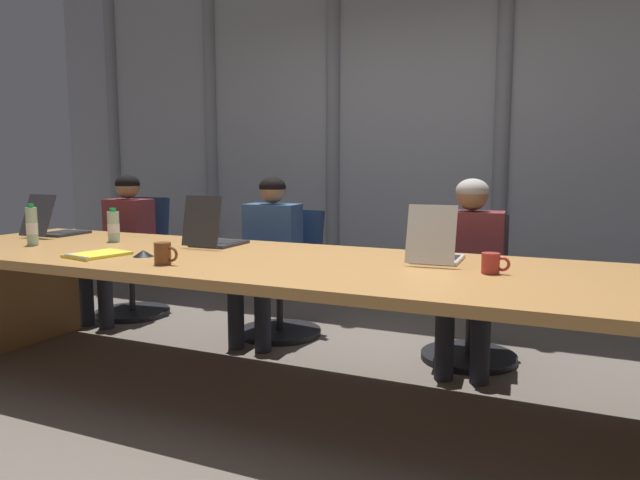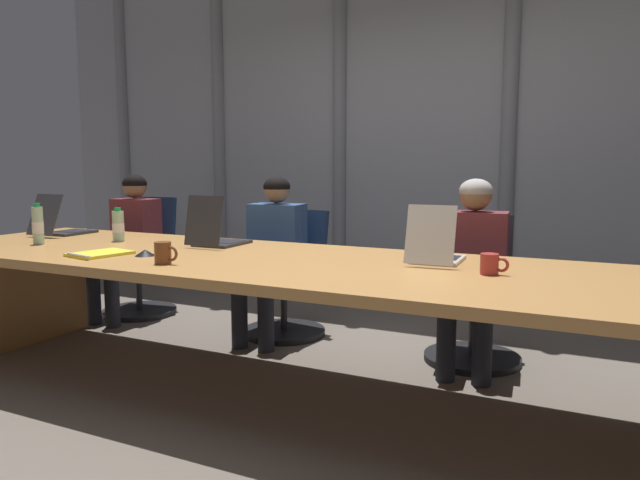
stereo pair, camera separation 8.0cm
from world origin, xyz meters
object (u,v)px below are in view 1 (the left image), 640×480
Objects in this scene: laptop_left_mid at (214,236)px; laptop_center at (436,251)px; water_bottle_primary at (32,226)px; office_chair_left_mid at (283,288)px; spiral_notepad at (97,255)px; coffee_mug_near at (492,263)px; office_chair_left_end at (135,271)px; conference_mic_right_side at (143,253)px; water_bottle_secondary at (113,227)px; coffee_mug_far at (163,254)px; person_center at (469,261)px; person_left_end at (121,238)px; laptop_left_end at (55,228)px; office_chair_center at (471,306)px; person_left_mid at (268,248)px.

laptop_left_mid reaches higher than laptop_center.
water_bottle_primary is at bearing 111.05° from laptop_left_mid.
spiral_notepad is (-0.39, -1.38, 0.41)m from office_chair_left_mid.
spiral_notepad is (0.69, -0.17, -0.11)m from water_bottle_primary.
coffee_mug_near is at bearing 3.90° from water_bottle_primary.
office_chair_left_end is 8.72× the size of conference_mic_right_side.
water_bottle_secondary is at bearing 44.76° from water_bottle_primary.
water_bottle_secondary is 2.37m from coffee_mug_near.
office_chair_left_end is at bearing 133.66° from conference_mic_right_side.
water_bottle_secondary reaches higher than coffee_mug_far.
water_bottle_secondary is at bearing 136.91° from spiral_notepad.
person_center is 1.90m from conference_mic_right_side.
office_chair_left_end is at bearing 125.93° from water_bottle_secondary.
coffee_mug_near is (2.99, -0.87, 0.14)m from person_left_end.
laptop_left_end is 1.31m from laptop_left_mid.
laptop_left_end reaches higher than office_chair_left_mid.
office_chair_left_mid is at bearing -102.23° from person_center.
office_chair_left_mid is 0.78× the size of person_left_end.
laptop_left_mid is 0.71m from water_bottle_secondary.
person_left_end reaches higher than office_chair_center.
person_left_end is at bearing -93.59° from person_left_mid.
laptop_center is at bearing 29.45° from spiral_notepad.
laptop_center is 0.36m from coffee_mug_near.
office_chair_left_end is 7.21× the size of coffee_mug_far.
person_left_end is at bearing -95.69° from person_center.
person_left_end is 0.97m from water_bottle_secondary.
laptop_left_end is 1.12m from spiral_notepad.
laptop_left_mid is 0.39× the size of office_chair_left_end.
laptop_center is 0.95m from office_chair_center.
coffee_mug_far is at bearing -164.41° from coffee_mug_near.
coffee_mug_near reaches higher than spiral_notepad.
person_left_mid is at bearing 91.45° from person_left_end.
coffee_mug_far is (0.11, -1.45, 0.46)m from office_chair_left_mid.
person_left_end reaches higher than person_center.
office_chair_center is 2.77m from water_bottle_primary.
person_center is at bearing 23.49° from water_bottle_primary.
spiral_notepad is (-1.71, -0.55, -0.05)m from laptop_center.
person_left_end is (-2.72, -0.16, 0.31)m from office_chair_center.
water_bottle_primary is 2.30× the size of conference_mic_right_side.
coffee_mug_far is at bearing 12.39° from office_chair_left_mid.
office_chair_center is 3.59× the size of water_bottle_primary.
office_chair_left_end is 2.74m from office_chair_center.
water_bottle_primary is (-1.04, -0.42, 0.06)m from laptop_left_mid.
coffee_mug_near is 2.04m from spiral_notepad.
water_bottle_secondary is (-2.10, -0.88, 0.50)m from office_chair_center.
person_center reaches higher than office_chair_left_mid.
office_chair_center is at bearing 49.51° from coffee_mug_far.
office_chair_center is 4.23× the size of water_bottle_secondary.
person_left_end is (-1.37, -0.16, 0.31)m from office_chair_left_mid.
water_bottle_primary reaches higher than coffee_mug_far.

